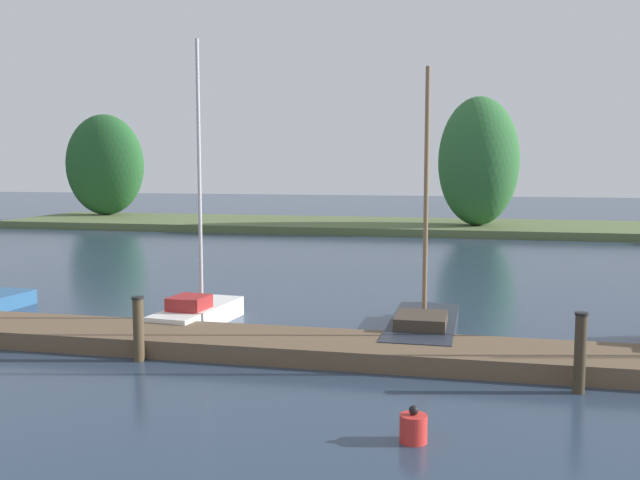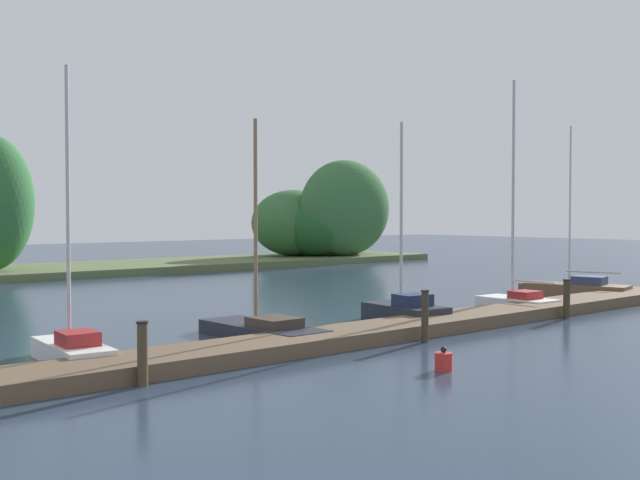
% 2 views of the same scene
% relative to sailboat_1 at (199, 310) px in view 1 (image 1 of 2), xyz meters
% --- Properties ---
extents(dock_pier, '(30.65, 1.80, 0.35)m').
position_rel_sailboat_1_xyz_m(dock_pier, '(7.42, -2.00, -0.17)').
color(dock_pier, brown).
rests_on(dock_pier, ground).
extents(sailboat_1, '(1.29, 3.15, 6.42)m').
position_rel_sailboat_1_xyz_m(sailboat_1, '(0.00, 0.00, 0.00)').
color(sailboat_1, white).
rests_on(sailboat_1, ground).
extents(sailboat_2, '(1.38, 4.28, 5.69)m').
position_rel_sailboat_1_xyz_m(sailboat_2, '(5.09, 0.01, -0.07)').
color(sailboat_2, '#232833').
rests_on(sailboat_2, ground).
extents(mooring_piling_1, '(0.23, 0.23, 1.22)m').
position_rel_sailboat_1_xyz_m(mooring_piling_1, '(0.05, -3.05, 0.27)').
color(mooring_piling_1, '#4C3D28').
rests_on(mooring_piling_1, ground).
extents(mooring_piling_2, '(0.21, 0.21, 1.32)m').
position_rel_sailboat_1_xyz_m(mooring_piling_2, '(7.82, -3.23, 0.32)').
color(mooring_piling_2, '#3D3323').
rests_on(mooring_piling_2, ground).
extents(channel_buoy_0, '(0.37, 0.37, 0.50)m').
position_rel_sailboat_1_xyz_m(channel_buoy_0, '(5.40, -5.84, -0.15)').
color(channel_buoy_0, red).
rests_on(channel_buoy_0, ground).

